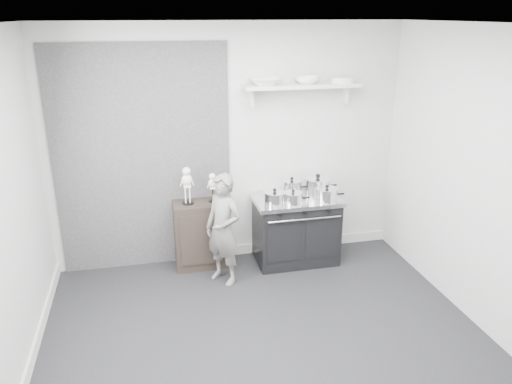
{
  "coord_description": "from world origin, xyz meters",
  "views": [
    {
      "loc": [
        -0.93,
        -3.59,
        2.78
      ],
      "look_at": [
        0.12,
        0.95,
        1.09
      ],
      "focal_mm": 35.0,
      "sensor_mm": 36.0,
      "label": 1
    }
  ],
  "objects": [
    {
      "name": "pot_front_right",
      "position": [
        1.02,
        1.32,
        0.86
      ],
      "size": [
        0.33,
        0.24,
        0.19
      ],
      "color": "white",
      "rests_on": "stove"
    },
    {
      "name": "plate_stack",
      "position": [
        1.27,
        1.67,
        2.07
      ],
      "size": [
        0.26,
        0.26,
        0.06
      ],
      "primitive_type": "cylinder",
      "color": "silver",
      "rests_on": "wall_shelf"
    },
    {
      "name": "stove",
      "position": [
        0.72,
        1.48,
        0.4
      ],
      "size": [
        0.98,
        0.61,
        0.79
      ],
      "color": "black",
      "rests_on": "ground"
    },
    {
      "name": "skeleton_torso",
      "position": [
        -0.22,
        1.61,
        0.97
      ],
      "size": [
        0.11,
        0.07,
        0.38
      ],
      "primitive_type": null,
      "color": "silver",
      "rests_on": "side_cabinet"
    },
    {
      "name": "side_cabinet",
      "position": [
        -0.37,
        1.61,
        0.39
      ],
      "size": [
        0.6,
        0.35,
        0.77
      ],
      "primitive_type": "cube",
      "color": "black",
      "rests_on": "ground"
    },
    {
      "name": "bowl_large",
      "position": [
        0.38,
        1.67,
        2.08
      ],
      "size": [
        0.33,
        0.33,
        0.08
      ],
      "primitive_type": "imported",
      "color": "white",
      "rests_on": "wall_shelf"
    },
    {
      "name": "ground",
      "position": [
        0.0,
        0.0,
        0.0
      ],
      "size": [
        4.0,
        4.0,
        0.0
      ],
      "primitive_type": "plane",
      "color": "black",
      "rests_on": "ground"
    },
    {
      "name": "child",
      "position": [
        -0.18,
        1.19,
        0.61
      ],
      "size": [
        0.51,
        0.53,
        1.22
      ],
      "primitive_type": "imported",
      "rotation": [
        0.0,
        0.0,
        -0.88
      ],
      "color": "slate",
      "rests_on": "ground"
    },
    {
      "name": "pot_front_center",
      "position": [
        0.62,
        1.32,
        0.85
      ],
      "size": [
        0.3,
        0.21,
        0.17
      ],
      "color": "white",
      "rests_on": "stove"
    },
    {
      "name": "bowl_small",
      "position": [
        0.86,
        1.67,
        2.08
      ],
      "size": [
        0.25,
        0.25,
        0.08
      ],
      "primitive_type": "imported",
      "color": "white",
      "rests_on": "wall_shelf"
    },
    {
      "name": "pot_back_right",
      "position": [
        1.0,
        1.57,
        0.88
      ],
      "size": [
        0.38,
        0.3,
        0.24
      ],
      "color": "white",
      "rests_on": "stove"
    },
    {
      "name": "room_shell",
      "position": [
        -0.09,
        0.15,
        1.64
      ],
      "size": [
        4.02,
        3.62,
        2.71
      ],
      "color": "#B7B7B4",
      "rests_on": "ground"
    },
    {
      "name": "wall_shelf",
      "position": [
        0.8,
        1.68,
        2.01
      ],
      "size": [
        1.3,
        0.26,
        0.24
      ],
      "color": "silver",
      "rests_on": "room_shell"
    },
    {
      "name": "pot_back_left",
      "position": [
        0.7,
        1.62,
        0.87
      ],
      "size": [
        0.31,
        0.23,
        0.21
      ],
      "color": "white",
      "rests_on": "stove"
    },
    {
      "name": "pot_front_left",
      "position": [
        0.42,
        1.36,
        0.86
      ],
      "size": [
        0.33,
        0.24,
        0.18
      ],
      "color": "white",
      "rests_on": "stove"
    },
    {
      "name": "skeleton_full",
      "position": [
        -0.5,
        1.61,
        1.02
      ],
      "size": [
        0.14,
        0.09,
        0.49
      ],
      "primitive_type": null,
      "color": "silver",
      "rests_on": "side_cabinet"
    }
  ]
}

